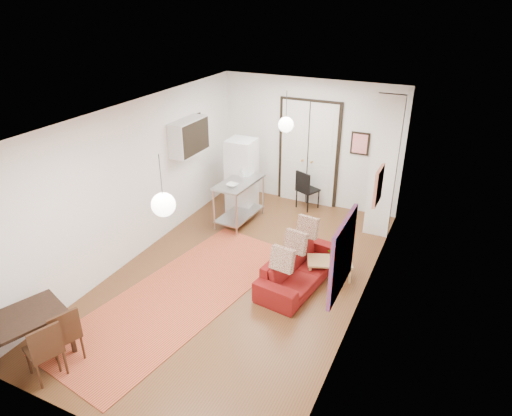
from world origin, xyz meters
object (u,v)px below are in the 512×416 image
at_px(dining_table, 13,326).
at_px(dining_chair_far, 48,340).
at_px(dining_chair_near, 66,326).
at_px(sofa, 300,268).
at_px(kitchen_counter, 239,196).
at_px(black_side_chair, 309,185).
at_px(fridge, 242,176).
at_px(coffee_table, 330,262).

bearing_deg(dining_table, dining_chair_far, 9.70).
bearing_deg(dining_chair_far, dining_chair_near, -159.50).
relative_size(sofa, kitchen_counter, 1.49).
relative_size(sofa, dining_chair_far, 2.17).
bearing_deg(black_side_chair, dining_table, 97.65).
height_order(dining_chair_far, black_side_chair, black_side_chair).
bearing_deg(fridge, dining_table, -97.57).
bearing_deg(dining_chair_near, sofa, 163.44).
height_order(sofa, dining_chair_near, dining_chair_near).
distance_m(sofa, fridge, 3.14).
xyz_separation_m(dining_table, dining_chair_far, (0.50, 0.09, -0.12)).
bearing_deg(fridge, black_side_chair, 30.03).
distance_m(kitchen_counter, black_side_chair, 1.78).
distance_m(coffee_table, dining_chair_near, 4.32).
xyz_separation_m(dining_chair_far, black_side_chair, (1.39, 6.30, 0.03)).
bearing_deg(fridge, dining_chair_near, -92.45).
bearing_deg(dining_chair_far, coffee_table, 164.44).
bearing_deg(coffee_table, dining_chair_far, -126.06).
height_order(dining_table, dining_chair_near, dining_chair_near).
height_order(coffee_table, black_side_chair, black_side_chair).
distance_m(dining_chair_far, black_side_chair, 6.45).
bearing_deg(sofa, black_side_chair, 24.56).
bearing_deg(sofa, dining_table, 148.79).
bearing_deg(dining_table, coffee_table, 49.80).
height_order(coffee_table, dining_table, dining_table).
xyz_separation_m(dining_chair_near, dining_chair_far, (0.00, -0.31, 0.00)).
height_order(coffee_table, dining_chair_far, dining_chair_far).
bearing_deg(dining_chair_far, sofa, 166.08).
bearing_deg(sofa, fridge, 53.71).
bearing_deg(black_side_chair, kitchen_counter, 75.75).
bearing_deg(dining_chair_near, coffee_table, 162.03).
bearing_deg(dining_chair_far, fridge, -160.11).
bearing_deg(sofa, dining_chair_near, 150.94).
relative_size(fridge, dining_chair_far, 1.91).
distance_m(kitchen_counter, dining_chair_near, 4.61).
distance_m(dining_table, black_side_chair, 6.66).
distance_m(sofa, dining_chair_near, 3.78).
bearing_deg(black_side_chair, dining_chair_far, 101.73).
distance_m(coffee_table, kitchen_counter, 2.72).
xyz_separation_m(fridge, dining_chair_near, (-0.06, -5.17, -0.33)).
relative_size(kitchen_counter, dining_chair_far, 1.46).
bearing_deg(kitchen_counter, coffee_table, -23.80).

